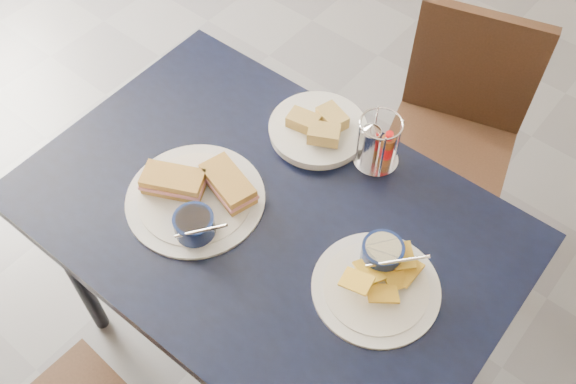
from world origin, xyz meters
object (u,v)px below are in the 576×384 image
Objects in this scene: chair_far at (463,124)px; sandwich_plate at (198,196)px; dining_table at (267,232)px; plantain_plate at (379,274)px; bread_basket at (318,129)px; condiment_caddy at (377,144)px.

chair_far is 2.50× the size of sandwich_plate.
dining_table is 0.30m from plantain_plate.
dining_table is 3.47× the size of sandwich_plate.
sandwich_plate is at bearing -103.96° from bread_basket.
chair_far is (0.12, 0.79, -0.21)m from dining_table.
condiment_caddy is (0.09, 0.29, 0.13)m from dining_table.
bread_basket is at bearing 76.04° from sandwich_plate.
dining_table is at bearing 27.11° from sandwich_plate.
dining_table is 0.19m from sandwich_plate.
plantain_plate is (0.17, -0.76, 0.30)m from chair_far.
condiment_caddy reaches higher than chair_far.
bread_basket is at bearing -171.46° from condiment_caddy.
dining_table is 4.17× the size of plantain_plate.
condiment_caddy is at bearing -92.74° from chair_far.
plantain_plate is 1.99× the size of condiment_caddy.
plantain_plate is (0.43, 0.10, -0.00)m from sandwich_plate.
sandwich_plate reaches higher than chair_far.
sandwich_plate is 0.35m from bread_basket.
chair_far is at bearing 87.26° from condiment_caddy.
bread_basket is at bearing -108.69° from chair_far.
sandwich_plate is at bearing -152.89° from dining_table.
dining_table is at bearing -98.54° from chair_far.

